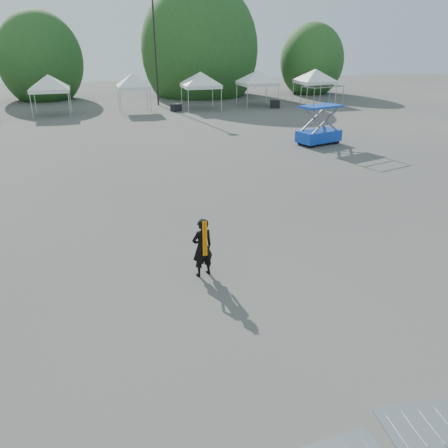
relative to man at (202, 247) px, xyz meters
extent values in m
plane|color=#474442|center=(0.84, 2.00, -0.85)|extent=(120.00, 120.00, 0.00)
cylinder|color=black|center=(3.84, 34.00, 3.90)|extent=(0.16, 0.16, 9.50)
cylinder|color=#382314|center=(-7.16, 42.00, 0.29)|extent=(0.36, 0.36, 2.27)
ellipsoid|color=#194C1C|center=(-7.16, 42.00, 3.09)|extent=(4.16, 4.16, 4.78)
cylinder|color=#382314|center=(9.84, 41.00, 0.55)|extent=(0.36, 0.36, 2.80)
ellipsoid|color=#194C1C|center=(9.84, 41.00, 4.00)|extent=(5.12, 5.12, 5.89)
cylinder|color=#382314|center=(22.84, 39.00, 0.20)|extent=(0.36, 0.36, 2.10)
ellipsoid|color=#194C1C|center=(22.84, 39.00, 2.78)|extent=(3.84, 3.84, 4.42)
cylinder|color=silver|center=(-7.23, 29.00, 0.15)|extent=(0.06, 0.06, 2.00)
cylinder|color=silver|center=(-4.27, 29.00, 0.15)|extent=(0.06, 0.06, 2.00)
cylinder|color=silver|center=(-7.23, 31.96, 0.15)|extent=(0.06, 0.06, 2.00)
cylinder|color=silver|center=(-4.27, 31.96, 0.15)|extent=(0.06, 0.06, 2.00)
cube|color=white|center=(-5.75, 30.48, 1.23)|extent=(3.15, 3.15, 0.30)
pyramid|color=white|center=(-5.75, 30.48, 2.48)|extent=(4.46, 4.46, 1.10)
cylinder|color=silver|center=(-0.07, 29.08, 0.15)|extent=(0.06, 0.06, 2.00)
cylinder|color=silver|center=(2.49, 29.08, 0.15)|extent=(0.06, 0.06, 2.00)
cylinder|color=silver|center=(-0.07, 31.65, 0.15)|extent=(0.06, 0.06, 2.00)
cylinder|color=silver|center=(2.49, 31.65, 0.15)|extent=(0.06, 0.06, 2.00)
cube|color=white|center=(1.21, 30.37, 1.23)|extent=(2.76, 2.76, 0.30)
pyramid|color=white|center=(1.21, 30.37, 2.48)|extent=(3.91, 3.91, 1.10)
cylinder|color=silver|center=(5.75, 28.61, 0.15)|extent=(0.06, 0.06, 2.00)
cylinder|color=silver|center=(8.80, 28.61, 0.15)|extent=(0.06, 0.06, 2.00)
cylinder|color=silver|center=(5.75, 31.66, 0.15)|extent=(0.06, 0.06, 2.00)
cylinder|color=silver|center=(8.80, 31.66, 0.15)|extent=(0.06, 0.06, 2.00)
cube|color=white|center=(7.28, 30.14, 1.23)|extent=(3.25, 3.25, 0.30)
pyramid|color=white|center=(7.28, 30.14, 2.48)|extent=(4.59, 4.59, 1.10)
cylinder|color=silver|center=(11.47, 29.20, 0.15)|extent=(0.06, 0.06, 2.00)
cylinder|color=silver|center=(14.60, 29.20, 0.15)|extent=(0.06, 0.06, 2.00)
cylinder|color=silver|center=(11.47, 32.33, 0.15)|extent=(0.06, 0.06, 2.00)
cylinder|color=silver|center=(14.60, 32.33, 0.15)|extent=(0.06, 0.06, 2.00)
cube|color=white|center=(13.03, 30.76, 1.23)|extent=(3.33, 3.33, 0.30)
pyramid|color=white|center=(13.03, 30.76, 2.48)|extent=(4.71, 4.71, 1.10)
cylinder|color=silver|center=(17.49, 29.03, 0.15)|extent=(0.06, 0.06, 2.00)
cylinder|color=silver|center=(20.62, 29.03, 0.15)|extent=(0.06, 0.06, 2.00)
cylinder|color=silver|center=(17.49, 32.16, 0.15)|extent=(0.06, 0.06, 2.00)
cylinder|color=silver|center=(20.62, 32.16, 0.15)|extent=(0.06, 0.06, 2.00)
cube|color=white|center=(19.06, 30.59, 1.23)|extent=(3.33, 3.33, 0.30)
pyramid|color=white|center=(19.06, 30.59, 2.48)|extent=(4.71, 4.71, 1.10)
imported|color=black|center=(0.00, 0.00, 0.00)|extent=(0.71, 0.56, 1.70)
cube|color=orange|center=(0.00, -0.17, 0.34)|extent=(0.14, 0.02, 1.02)
cube|color=#0D17AF|center=(10.87, 13.93, -0.34)|extent=(2.97, 2.04, 0.68)
cube|color=#0D17AF|center=(10.87, 13.93, 1.46)|extent=(2.85, 1.95, 0.11)
cylinder|color=black|center=(10.05, 13.12, -0.65)|extent=(0.44, 0.27, 0.41)
cylinder|color=black|center=(12.00, 13.67, -0.65)|extent=(0.44, 0.27, 0.41)
cylinder|color=black|center=(9.74, 14.20, -0.65)|extent=(0.44, 0.27, 0.41)
cylinder|color=black|center=(11.69, 14.75, -0.65)|extent=(0.44, 0.27, 0.41)
cube|color=#9EA0A6|center=(2.62, -6.15, -0.83)|extent=(2.00, 1.15, 0.04)
cube|color=black|center=(4.81, 29.63, -0.52)|extent=(1.04, 0.94, 0.66)
cube|color=black|center=(14.21, 29.01, -0.49)|extent=(1.13, 1.02, 0.72)
camera|label=1|loc=(-2.46, -10.43, 5.26)|focal=35.00mm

